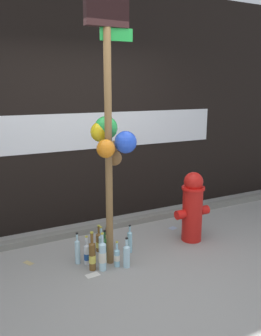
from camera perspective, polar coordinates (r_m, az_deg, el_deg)
The scene contains 19 objects.
ground_plane at distance 3.68m, azimuth 0.85°, elevation -17.78°, with size 14.00×14.00×0.00m, color gray.
building_wall at distance 4.84m, azimuth -9.49°, elevation 9.45°, with size 10.00×0.21×3.20m.
curb_strip at distance 4.75m, azimuth -6.93°, elevation -9.93°, with size 8.00×0.12×0.08m, color slate.
memorial_post at distance 3.60m, azimuth -3.43°, elevation 8.15°, with size 0.49×0.52×2.80m.
fire_hydrant at distance 4.43m, azimuth 10.05°, elevation -6.16°, with size 0.47×0.29×0.88m.
bottle_0 at distance 4.00m, azimuth -4.21°, elevation -12.88°, with size 0.08×0.08×0.35m.
bottle_1 at distance 3.94m, azimuth -7.09°, elevation -13.68°, with size 0.07×0.07×0.33m.
bottle_2 at distance 3.80m, azimuth -6.23°, elevation -13.95°, with size 0.07×0.07×0.43m.
bottle_3 at distance 3.79m, azimuth -4.57°, elevation -14.00°, with size 0.08×0.08×0.41m.
bottle_4 at distance 4.11m, azimuth -4.77°, elevation -12.31°, with size 0.06×0.06×0.35m.
bottle_5 at distance 3.96m, azimuth -8.61°, elevation -13.16°, with size 0.06×0.06×0.35m.
bottle_6 at distance 3.88m, azimuth -2.21°, elevation -14.24°, with size 0.06×0.06×0.29m.
bottle_7 at distance 3.85m, azimuth -0.63°, elevation -13.98°, with size 0.07×0.07×0.33m.
bottle_8 at distance 4.21m, azimuth -5.12°, elevation -11.83°, with size 0.08×0.08×0.32m.
bottle_9 at distance 4.16m, azimuth -0.12°, elevation -11.77°, with size 0.06×0.06×0.34m.
bottle_10 at distance 4.21m, azimuth -3.51°, elevation -11.13°, with size 0.08×0.08×0.38m.
litter_0 at distance 3.78m, azimuth -6.18°, elevation -16.89°, with size 0.14×0.08×0.01m, color silver.
litter_1 at distance 4.90m, azimuth 6.89°, elevation -9.65°, with size 0.09×0.10×0.01m, color #8C99B2.
litter_2 at distance 4.14m, azimuth -16.25°, elevation -14.59°, with size 0.12×0.06×0.01m, color tan.
Camera 1 is at (-1.51, -2.78, 1.88)m, focal length 37.50 mm.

